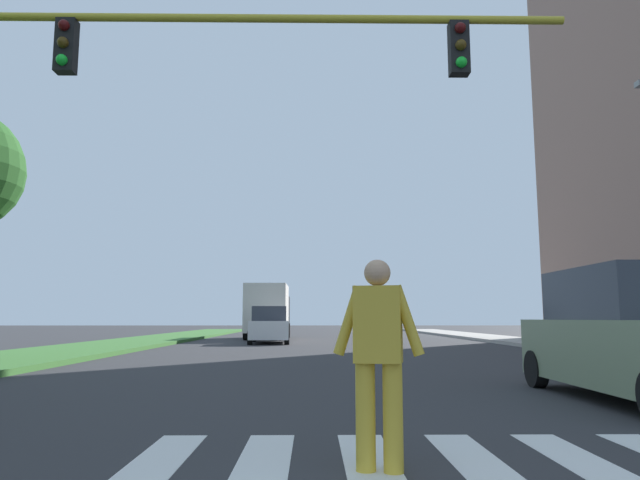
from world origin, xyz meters
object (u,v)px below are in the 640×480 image
Objects in this scene: truck_box_delivery at (268,311)px; pedestrian_performer at (378,352)px; suv_crossing at (639,337)px; sedan_midblock at (269,326)px; traffic_light_gantry at (68,91)px.

pedestrian_performer is at bearing -83.96° from truck_box_delivery.
sedan_midblock is at bearing 109.15° from suv_crossing.
truck_box_delivery reaches higher than sedan_midblock.
traffic_light_gantry is 1.68× the size of truck_box_delivery.
sedan_midblock is (-2.62, 23.73, -0.12)m from pedestrian_performer.
pedestrian_performer is 0.27× the size of truck_box_delivery.
truck_box_delivery is at bearing 106.06° from suv_crossing.
traffic_light_gantry reaches higher than suv_crossing.
truck_box_delivery reaches higher than suv_crossing.
traffic_light_gantry is 6.21m from pedestrian_performer.
pedestrian_performer is 0.38× the size of sedan_midblock.
suv_crossing is at bearing -70.85° from sedan_midblock.
truck_box_delivery reaches higher than pedestrian_performer.
suv_crossing is 1.04× the size of sedan_midblock.
truck_box_delivery is (0.90, 26.41, -2.78)m from traffic_light_gantry.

